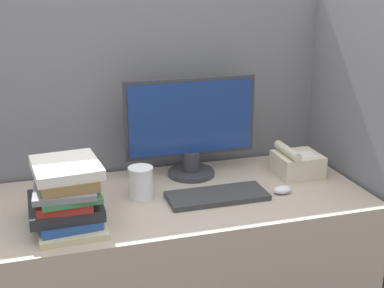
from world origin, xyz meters
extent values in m
cube|color=slate|center=(0.00, 0.68, 0.76)|extent=(1.76, 0.04, 1.53)
cube|color=slate|center=(0.72, 0.35, 0.76)|extent=(0.04, 0.70, 1.53)
cube|color=tan|center=(0.00, 0.32, 0.39)|extent=(1.36, 0.64, 0.78)
cylinder|color=#333338|center=(0.09, 0.51, 0.79)|extent=(0.19, 0.19, 0.02)
cylinder|color=#333338|center=(0.09, 0.51, 0.84)|extent=(0.07, 0.07, 0.08)
cube|color=#333338|center=(0.09, 0.51, 1.02)|extent=(0.53, 0.02, 0.32)
cube|color=navy|center=(0.09, 0.50, 1.02)|extent=(0.51, 0.01, 0.29)
cube|color=#333333|center=(0.11, 0.25, 0.79)|extent=(0.37, 0.15, 0.02)
ellipsoid|color=silver|center=(0.36, 0.23, 0.79)|extent=(0.07, 0.05, 0.03)
cylinder|color=white|center=(-0.15, 0.34, 0.84)|extent=(0.09, 0.09, 0.11)
cylinder|color=white|center=(-0.15, 0.34, 0.89)|extent=(0.09, 0.09, 0.01)
cube|color=#C6B78C|center=(-0.43, 0.19, 0.79)|extent=(0.22, 0.31, 0.02)
cube|color=#264C8C|center=(-0.43, 0.19, 0.81)|extent=(0.21, 0.26, 0.03)
cube|color=#262628|center=(-0.44, 0.21, 0.85)|extent=(0.24, 0.26, 0.04)
cube|color=maroon|center=(-0.44, 0.21, 0.88)|extent=(0.18, 0.27, 0.03)
cube|color=#38723F|center=(-0.42, 0.19, 0.90)|extent=(0.20, 0.26, 0.02)
cube|color=slate|center=(-0.43, 0.21, 0.92)|extent=(0.21, 0.29, 0.02)
cube|color=olive|center=(-0.43, 0.21, 0.95)|extent=(0.20, 0.28, 0.03)
cube|color=silver|center=(-0.42, 0.20, 0.98)|extent=(0.23, 0.26, 0.03)
cube|color=beige|center=(0.51, 0.39, 0.82)|extent=(0.18, 0.17, 0.09)
cube|color=white|center=(0.53, 0.37, 0.87)|extent=(0.08, 0.07, 0.00)
cylinder|color=beige|center=(0.46, 0.39, 0.89)|extent=(0.04, 0.18, 0.04)
camera|label=1|loc=(-0.50, -1.45, 1.58)|focal=50.00mm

